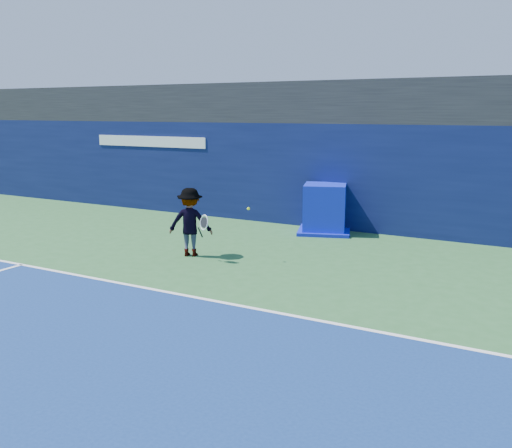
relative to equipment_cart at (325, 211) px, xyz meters
The scene contains 7 objects.
ground 9.52m from the equipment_cart, 87.31° to the right, with size 80.00×80.00×0.00m, color #2A5F2E.
baseline 6.53m from the equipment_cart, 86.07° to the right, with size 24.00×0.10×0.01m, color white.
stadium_band 3.62m from the equipment_cart, 77.53° to the left, with size 36.00×3.00×1.20m, color black.
back_wall_assembly 1.41m from the equipment_cart, 66.46° to the left, with size 36.00×1.03×3.00m.
equipment_cart is the anchor object (origin of this frame).
tennis_player 4.34m from the equipment_cart, 114.02° to the right, with size 1.33×0.94×1.61m.
tennis_ball 3.78m from the equipment_cart, 95.17° to the right, with size 0.07×0.07×0.07m.
Camera 1 is at (5.45, -5.18, 3.36)m, focal length 40.00 mm.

